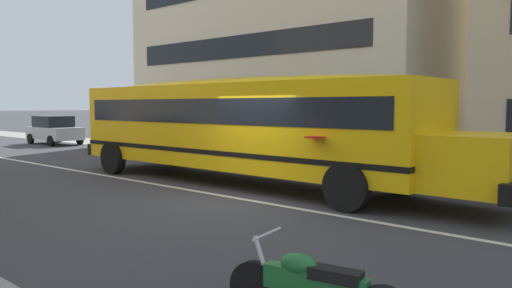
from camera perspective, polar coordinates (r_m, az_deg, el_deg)
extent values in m
plane|color=#38383D|center=(11.85, -1.62, -6.46)|extent=(400.00, 400.00, 0.00)
cube|color=gray|center=(18.06, 14.86, -2.78)|extent=(120.00, 3.00, 0.01)
cube|color=silver|center=(11.85, -1.62, -6.45)|extent=(110.00, 0.16, 0.01)
cube|color=yellow|center=(14.15, -2.19, 2.21)|extent=(11.61, 2.66, 2.32)
cube|color=yellow|center=(10.81, 24.48, -2.00)|extent=(1.69, 2.22, 1.16)
cube|color=black|center=(18.73, -15.43, -0.35)|extent=(0.22, 2.64, 0.38)
cube|color=black|center=(14.14, -2.19, 3.91)|extent=(10.91, 2.70, 0.67)
cube|color=black|center=(14.20, -2.18, -0.55)|extent=(11.63, 2.70, 0.13)
ellipsoid|color=yellow|center=(14.15, -2.20, 6.91)|extent=(11.14, 2.45, 0.38)
cylinder|color=red|center=(10.66, 6.87, 0.79)|extent=(0.47, 0.47, 0.03)
cylinder|color=black|center=(12.89, 16.50, -3.38)|extent=(1.06, 0.30, 1.05)
cylinder|color=black|center=(10.57, 10.54, -4.98)|extent=(1.06, 0.30, 1.05)
cylinder|color=black|center=(18.35, -9.43, -0.94)|extent=(1.06, 0.30, 1.05)
cylinder|color=black|center=(16.80, -16.37, -1.57)|extent=(1.06, 0.30, 1.05)
cube|color=#B7BABF|center=(30.67, -22.46, 1.19)|extent=(3.94, 1.78, 0.70)
cube|color=black|center=(30.78, -22.62, 2.44)|extent=(2.23, 1.61, 0.64)
cylinder|color=black|center=(29.91, -19.91, 0.51)|extent=(0.60, 0.19, 0.60)
cylinder|color=black|center=(29.16, -22.86, 0.33)|extent=(0.60, 0.19, 0.60)
cylinder|color=black|center=(32.23, -22.06, 0.72)|extent=(0.60, 0.19, 0.60)
cylinder|color=black|center=(31.53, -24.85, 0.56)|extent=(0.60, 0.19, 0.60)
cube|color=#1E662D|center=(5.08, 6.89, -15.80)|extent=(1.11, 0.34, 0.24)
ellipsoid|color=#1E662D|center=(5.10, 5.01, -13.79)|extent=(0.43, 0.28, 0.22)
cube|color=black|center=(4.96, 9.30, -14.87)|extent=(0.55, 0.28, 0.12)
cylinder|color=silver|center=(5.19, 1.31, -10.45)|extent=(0.12, 0.56, 0.03)
cylinder|color=silver|center=(5.31, 1.01, -14.26)|extent=(0.29, 0.10, 0.67)
cube|color=black|center=(24.13, -2.17, 3.73)|extent=(14.53, 0.04, 1.10)
cube|color=black|center=(24.29, -2.20, 11.30)|extent=(14.53, 0.04, 1.10)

